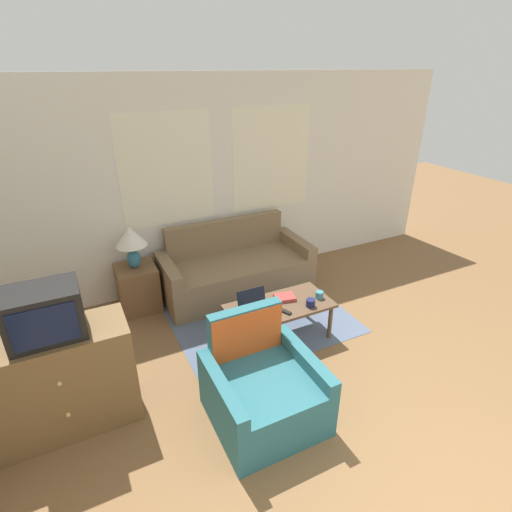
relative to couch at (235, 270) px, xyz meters
name	(u,v)px	position (x,y,z in m)	size (l,w,h in m)	color
wall_back	(228,183)	(0.12, 0.43, 1.03)	(6.54, 0.06, 2.60)	white
rug	(256,313)	(0.00, -0.62, -0.27)	(1.97, 1.81, 0.01)	slate
couch	(235,270)	(0.00, 0.00, 0.00)	(1.87, 0.82, 0.88)	#846B4C
armchair	(262,389)	(-0.63, -1.99, -0.01)	(0.84, 0.83, 0.87)	#2D6B75
tv_dresser	(63,381)	(-2.06, -1.38, 0.16)	(1.07, 0.49, 0.88)	brown
television	(44,313)	(-2.06, -1.38, 0.80)	(0.51, 0.38, 0.39)	black
side_table	(138,288)	(-1.20, 0.10, 0.00)	(0.45, 0.45, 0.55)	brown
table_lamp	(131,240)	(-1.20, 0.10, 0.62)	(0.35, 0.35, 0.50)	teal
coffee_table	(280,309)	(0.00, -1.17, 0.11)	(1.09, 0.54, 0.43)	brown
laptop	(255,308)	(-0.29, -1.18, 0.21)	(0.30, 0.26, 0.22)	#47474C
cup_navy	(319,295)	(0.44, -1.24, 0.19)	(0.08, 0.08, 0.08)	teal
cup_yellow	(311,303)	(0.27, -1.33, 0.20)	(0.09, 0.09, 0.08)	#191E4C
book_red	(285,297)	(0.10, -1.09, 0.17)	(0.24, 0.20, 0.04)	#B23D38
tv_remote	(285,311)	(-0.03, -1.31, 0.17)	(0.10, 0.16, 0.02)	black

